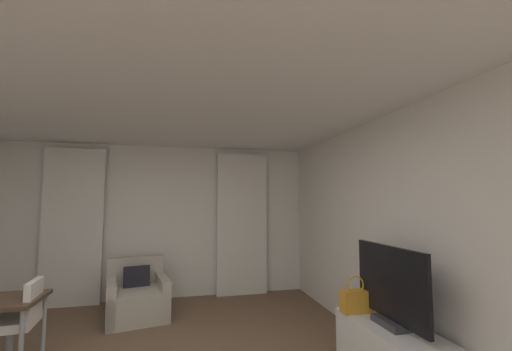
{
  "coord_description": "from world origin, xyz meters",
  "views": [
    {
      "loc": [
        0.3,
        -2.7,
        1.64
      ],
      "look_at": [
        1.22,
        1.18,
        1.97
      ],
      "focal_mm": 22.09,
      "sensor_mm": 36.0,
      "label": 1
    }
  ],
  "objects_px": {
    "desk_chair": "(15,334)",
    "tv_flatscreen": "(391,288)",
    "handbag_primary": "(356,300)",
    "armchair": "(137,298)"
  },
  "relations": [
    {
      "from": "tv_flatscreen",
      "to": "desk_chair",
      "type": "bearing_deg",
      "value": 164.82
    },
    {
      "from": "armchair",
      "to": "tv_flatscreen",
      "type": "distance_m",
      "value": 3.42
    },
    {
      "from": "armchair",
      "to": "handbag_primary",
      "type": "relative_size",
      "value": 2.79
    },
    {
      "from": "armchair",
      "to": "tv_flatscreen",
      "type": "xyz_separation_m",
      "value": [
        2.48,
        -2.29,
        0.58
      ]
    },
    {
      "from": "tv_flatscreen",
      "to": "handbag_primary",
      "type": "height_order",
      "value": "tv_flatscreen"
    },
    {
      "from": "desk_chair",
      "to": "tv_flatscreen",
      "type": "bearing_deg",
      "value": -15.18
    },
    {
      "from": "tv_flatscreen",
      "to": "handbag_primary",
      "type": "distance_m",
      "value": 0.47
    },
    {
      "from": "desk_chair",
      "to": "tv_flatscreen",
      "type": "relative_size",
      "value": 0.92
    },
    {
      "from": "handbag_primary",
      "to": "tv_flatscreen",
      "type": "bearing_deg",
      "value": -72.28
    },
    {
      "from": "armchair",
      "to": "tv_flatscreen",
      "type": "height_order",
      "value": "tv_flatscreen"
    }
  ]
}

